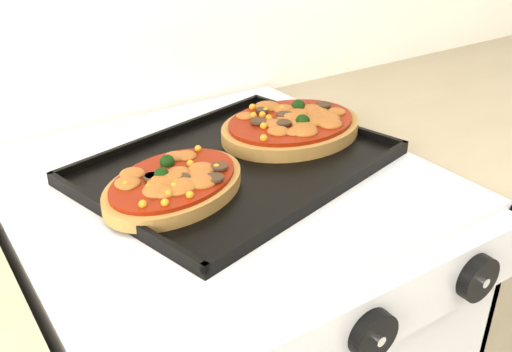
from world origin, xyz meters
TOP-DOWN VIEW (x-y plane):
  - control_panel at (0.01, 1.39)m, footprint 0.60×0.02m
  - knob_center at (0.01, 1.37)m, footprint 0.06×0.02m
  - knob_right at (0.19, 1.37)m, footprint 0.06×0.02m
  - baking_tray at (0.05, 1.70)m, footprint 0.51×0.43m
  - pizza_left at (-0.07, 1.67)m, footprint 0.27×0.23m
  - pizza_right at (0.18, 1.74)m, footprint 0.26×0.21m

SIDE VIEW (x-z plane):
  - control_panel at x=0.01m, z-range 0.81..0.90m
  - knob_center at x=0.01m, z-range 0.82..0.89m
  - knob_right at x=0.19m, z-range 0.82..0.89m
  - baking_tray at x=0.05m, z-range 0.91..0.93m
  - pizza_left at x=-0.07m, z-range 0.92..0.95m
  - pizza_right at x=0.18m, z-range 0.92..0.96m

